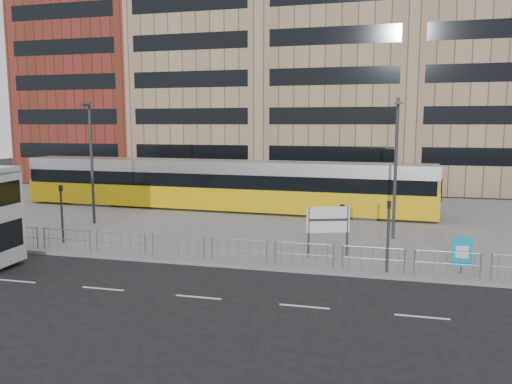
% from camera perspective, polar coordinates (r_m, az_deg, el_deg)
% --- Properties ---
extents(ground, '(120.00, 120.00, 0.00)m').
position_cam_1_polar(ground, '(23.49, -7.74, -8.23)').
color(ground, black).
rests_on(ground, ground).
extents(plaza, '(64.00, 24.00, 0.15)m').
position_cam_1_polar(plaza, '(34.60, -0.38, -2.83)').
color(plaza, slate).
rests_on(plaza, ground).
extents(kerb, '(64.00, 0.25, 0.17)m').
position_cam_1_polar(kerb, '(23.51, -7.70, -8.02)').
color(kerb, gray).
rests_on(kerb, ground).
extents(building_row, '(70.40, 18.40, 31.20)m').
position_cam_1_polar(building_row, '(56.02, 7.04, 14.36)').
color(building_row, maroon).
rests_on(building_row, ground).
extents(pedestrian_barrier, '(32.07, 0.07, 1.10)m').
position_cam_1_polar(pedestrian_barrier, '(23.05, -2.68, -5.95)').
color(pedestrian_barrier, gray).
rests_on(pedestrian_barrier, plaza).
extents(road_markings, '(62.00, 0.12, 0.01)m').
position_cam_1_polar(road_markings, '(19.60, -9.37, -11.53)').
color(road_markings, white).
rests_on(road_markings, ground).
extents(tram, '(30.97, 4.03, 3.64)m').
position_cam_1_polar(tram, '(36.98, -4.40, 0.81)').
color(tram, '#DCB20C').
rests_on(tram, plaza).
extents(station_sign, '(2.00, 0.77, 2.40)m').
position_cam_1_polar(station_sign, '(24.07, 8.25, -3.41)').
color(station_sign, '#2D2D30').
rests_on(station_sign, plaza).
extents(ad_panel, '(0.84, 0.21, 1.58)m').
position_cam_1_polar(ad_panel, '(22.92, 22.47, -6.39)').
color(ad_panel, '#2D2D30').
rests_on(ad_panel, plaza).
extents(pedestrian, '(0.56, 0.69, 1.64)m').
position_cam_1_polar(pedestrian, '(29.84, 9.90, -2.92)').
color(pedestrian, black).
rests_on(pedestrian, plaza).
extents(traffic_light_west, '(0.20, 0.23, 3.10)m').
position_cam_1_polar(traffic_light_west, '(28.44, -21.34, -1.50)').
color(traffic_light_west, '#2D2D30').
rests_on(traffic_light_west, plaza).
extents(traffic_light_east, '(0.21, 0.23, 3.10)m').
position_cam_1_polar(traffic_light_east, '(21.88, 14.89, -3.89)').
color(traffic_light_east, '#2D2D30').
rests_on(traffic_light_east, plaza).
extents(lamp_post_west, '(0.45, 1.04, 7.67)m').
position_cam_1_polar(lamp_post_west, '(32.99, -18.34, 3.75)').
color(lamp_post_west, '#2D2D30').
rests_on(lamp_post_west, plaza).
extents(lamp_post_east, '(0.45, 1.04, 7.68)m').
position_cam_1_polar(lamp_post_east, '(28.09, 15.68, 3.22)').
color(lamp_post_east, '#2D2D30').
rests_on(lamp_post_east, plaza).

